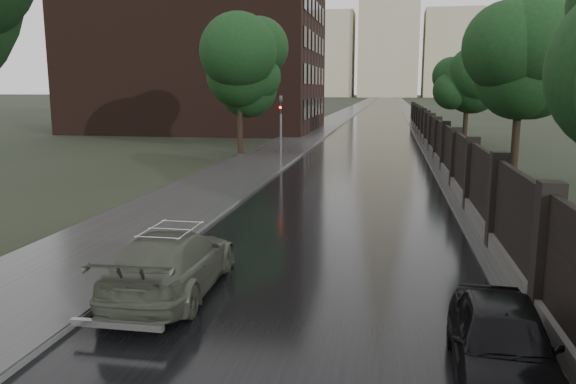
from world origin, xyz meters
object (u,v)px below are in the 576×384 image
Objects in this scene: tree_left_far at (239,75)px; traffic_light at (281,125)px; car_right_near at (502,342)px; tree_right_b at (520,76)px; volga_sedan at (172,262)px; tree_right_c at (468,81)px.

tree_left_far is 6.84m from traffic_light.
tree_left_far is 30.14m from car_right_near.
tree_left_far is at bearing 126.47° from traffic_light.
car_right_near is (-4.10, -19.52, -4.31)m from tree_right_b.
traffic_light reaches higher than car_right_near.
volga_sedan is (-10.40, -16.79, -4.27)m from tree_right_b.
car_right_near is at bearing -67.50° from tree_left_far.
tree_right_b is 1.49× the size of volga_sedan.
tree_right_b is 20.41m from car_right_near.
traffic_light is 19.91m from volga_sedan.
tree_right_c is at bearing -108.90° from volga_sedan.
tree_right_b is 20.20m from volga_sedan.
volga_sedan is at bearing -106.64° from tree_right_c.
tree_right_c is at bearing 90.00° from tree_right_b.
traffic_light is at bearing 111.74° from car_right_near.
volga_sedan is (5.10, -24.79, -4.56)m from tree_left_far.
car_right_near is at bearing -71.12° from traffic_light.
tree_right_b reaches higher than volga_sedan.
tree_left_far is at bearing -147.17° from tree_right_c.
tree_right_c is 1.49× the size of volga_sedan.
tree_left_far is at bearing -80.63° from volga_sedan.
volga_sedan is at bearing -121.77° from tree_right_b.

